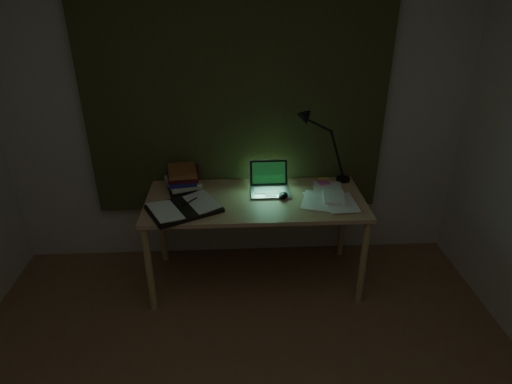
% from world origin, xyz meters
% --- Properties ---
extents(wall_back, '(3.50, 0.00, 2.50)m').
position_xyz_m(wall_back, '(0.00, 2.00, 1.25)').
color(wall_back, beige).
rests_on(wall_back, ground).
extents(curtain, '(2.20, 0.06, 2.00)m').
position_xyz_m(curtain, '(0.00, 1.96, 1.45)').
color(curtain, '#32361B').
rests_on(curtain, wall_back).
extents(desk, '(1.55, 0.68, 0.71)m').
position_xyz_m(desk, '(0.12, 1.58, 0.35)').
color(desk, tan).
rests_on(desk, floor).
extents(laptop, '(0.29, 0.33, 0.21)m').
position_xyz_m(laptop, '(0.23, 1.66, 0.81)').
color(laptop, silver).
rests_on(laptop, desk).
extents(open_textbook, '(0.55, 0.49, 0.04)m').
position_xyz_m(open_textbook, '(-0.37, 1.44, 0.73)').
color(open_textbook, silver).
rests_on(open_textbook, desk).
extents(book_stack, '(0.27, 0.30, 0.17)m').
position_xyz_m(book_stack, '(-0.41, 1.77, 0.79)').
color(book_stack, silver).
rests_on(book_stack, desk).
extents(loose_papers, '(0.44, 0.45, 0.02)m').
position_xyz_m(loose_papers, '(0.63, 1.58, 0.72)').
color(loose_papers, white).
rests_on(loose_papers, desk).
extents(mouse, '(0.09, 0.11, 0.04)m').
position_xyz_m(mouse, '(0.32, 1.58, 0.73)').
color(mouse, black).
rests_on(mouse, desk).
extents(sticky_yellow, '(0.07, 0.07, 0.02)m').
position_xyz_m(sticky_yellow, '(0.66, 1.85, 0.71)').
color(sticky_yellow, '#FFFD35').
rests_on(sticky_yellow, desk).
extents(sticky_pink, '(0.09, 0.09, 0.02)m').
position_xyz_m(sticky_pink, '(0.65, 1.80, 0.72)').
color(sticky_pink, '#FF63BA').
rests_on(sticky_pink, desk).
extents(desk_lamp, '(0.42, 0.36, 0.57)m').
position_xyz_m(desk_lamp, '(0.81, 1.85, 0.99)').
color(desk_lamp, black).
rests_on(desk_lamp, desk).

